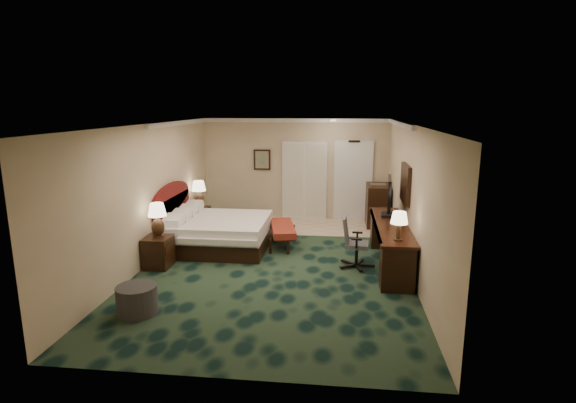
# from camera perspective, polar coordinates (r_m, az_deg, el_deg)

# --- Properties ---
(floor) EXTENTS (5.00, 7.50, 0.00)m
(floor) POSITION_cam_1_polar(r_m,az_deg,el_deg) (8.84, -1.44, -8.03)
(floor) COLOR black
(floor) RESTS_ON ground
(ceiling) EXTENTS (5.00, 7.50, 0.00)m
(ceiling) POSITION_cam_1_polar(r_m,az_deg,el_deg) (8.30, -1.54, 9.73)
(ceiling) COLOR white
(ceiling) RESTS_ON wall_back
(wall_back) EXTENTS (5.00, 0.00, 2.70)m
(wall_back) POSITION_cam_1_polar(r_m,az_deg,el_deg) (12.14, 0.94, 4.12)
(wall_back) COLOR tan
(wall_back) RESTS_ON ground
(wall_front) EXTENTS (5.00, 0.00, 2.70)m
(wall_front) POSITION_cam_1_polar(r_m,az_deg,el_deg) (4.92, -7.56, -8.24)
(wall_front) COLOR tan
(wall_front) RESTS_ON ground
(wall_left) EXTENTS (0.00, 7.50, 2.70)m
(wall_left) POSITION_cam_1_polar(r_m,az_deg,el_deg) (9.15, -17.20, 0.90)
(wall_left) COLOR tan
(wall_left) RESTS_ON ground
(wall_right) EXTENTS (0.00, 7.50, 2.70)m
(wall_right) POSITION_cam_1_polar(r_m,az_deg,el_deg) (8.50, 15.45, 0.17)
(wall_right) COLOR tan
(wall_right) RESTS_ON ground
(crown_molding) EXTENTS (5.00, 7.50, 0.10)m
(crown_molding) POSITION_cam_1_polar(r_m,az_deg,el_deg) (8.30, -1.54, 9.39)
(crown_molding) COLOR white
(crown_molding) RESTS_ON wall_back
(tile_patch) EXTENTS (3.20, 1.70, 0.01)m
(tile_patch) POSITION_cam_1_polar(r_m,az_deg,el_deg) (11.53, 4.98, -3.19)
(tile_patch) COLOR beige
(tile_patch) RESTS_ON ground
(headboard) EXTENTS (0.12, 2.00, 1.40)m
(headboard) POSITION_cam_1_polar(r_m,az_deg,el_deg) (10.16, -14.44, -1.60)
(headboard) COLOR #4A1311
(headboard) RESTS_ON ground
(entry_door) EXTENTS (1.02, 0.06, 2.18)m
(entry_door) POSITION_cam_1_polar(r_m,az_deg,el_deg) (12.11, 8.25, 2.54)
(entry_door) COLOR white
(entry_door) RESTS_ON ground
(closet_doors) EXTENTS (1.20, 0.06, 2.10)m
(closet_doors) POSITION_cam_1_polar(r_m,az_deg,el_deg) (12.12, 2.10, 2.67)
(closet_doors) COLOR #B3B2A6
(closet_doors) RESTS_ON ground
(wall_art) EXTENTS (0.45, 0.06, 0.55)m
(wall_art) POSITION_cam_1_polar(r_m,az_deg,el_deg) (12.19, -3.31, 5.32)
(wall_art) COLOR slate
(wall_art) RESTS_ON wall_back
(wall_mirror) EXTENTS (0.05, 0.95, 0.75)m
(wall_mirror) POSITION_cam_1_polar(r_m,az_deg,el_deg) (9.04, 14.70, 2.20)
(wall_mirror) COLOR white
(wall_mirror) RESTS_ON wall_right
(bed) EXTENTS (2.06, 1.91, 0.65)m
(bed) POSITION_cam_1_polar(r_m,az_deg,el_deg) (9.88, -8.63, -3.99)
(bed) COLOR white
(bed) RESTS_ON ground
(nightstand_near) EXTENTS (0.48, 0.54, 0.59)m
(nightstand_near) POSITION_cam_1_polar(r_m,az_deg,el_deg) (8.99, -16.17, -6.18)
(nightstand_near) COLOR black
(nightstand_near) RESTS_ON ground
(nightstand_far) EXTENTS (0.44, 0.51, 0.55)m
(nightstand_far) POSITION_cam_1_polar(r_m,az_deg,el_deg) (11.44, -11.12, -2.11)
(nightstand_far) COLOR black
(nightstand_far) RESTS_ON ground
(lamp_near) EXTENTS (0.39, 0.39, 0.65)m
(lamp_near) POSITION_cam_1_polar(r_m,az_deg,el_deg) (8.84, -16.23, -2.28)
(lamp_near) COLOR black
(lamp_near) RESTS_ON nightstand_near
(lamp_far) EXTENTS (0.41, 0.41, 0.66)m
(lamp_far) POSITION_cam_1_polar(r_m,az_deg,el_deg) (11.36, -11.24, 0.94)
(lamp_far) COLOR black
(lamp_far) RESTS_ON nightstand_far
(bed_bench) EXTENTS (0.74, 1.43, 0.46)m
(bed_bench) POSITION_cam_1_polar(r_m,az_deg,el_deg) (9.94, -0.68, -4.31)
(bed_bench) COLOR maroon
(bed_bench) RESTS_ON ground
(ottoman) EXTENTS (0.75, 0.75, 0.43)m
(ottoman) POSITION_cam_1_polar(r_m,az_deg,el_deg) (7.20, -18.63, -11.73)
(ottoman) COLOR #2D2D2E
(ottoman) RESTS_ON ground
(desk) EXTENTS (0.61, 2.85, 0.82)m
(desk) POSITION_cam_1_polar(r_m,az_deg,el_deg) (8.93, 12.79, -5.35)
(desk) COLOR black
(desk) RESTS_ON ground
(tv) EXTENTS (0.18, 1.02, 0.79)m
(tv) POSITION_cam_1_polar(r_m,az_deg,el_deg) (9.36, 12.70, 0.57)
(tv) COLOR black
(tv) RESTS_ON desk
(desk_lamp) EXTENTS (0.36, 0.36, 0.50)m
(desk_lamp) POSITION_cam_1_polar(r_m,az_deg,el_deg) (7.72, 13.91, -3.04)
(desk_lamp) COLOR black
(desk_lamp) RESTS_ON desk
(desk_chair) EXTENTS (0.60, 0.57, 0.98)m
(desk_chair) POSITION_cam_1_polar(r_m,az_deg,el_deg) (8.67, 8.74, -5.18)
(desk_chair) COLOR #434349
(desk_chair) RESTS_ON ground
(minibar) EXTENTS (0.56, 1.00, 1.06)m
(minibar) POSITION_cam_1_polar(r_m,az_deg,el_deg) (11.74, 11.28, -0.47)
(minibar) COLOR black
(minibar) RESTS_ON ground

